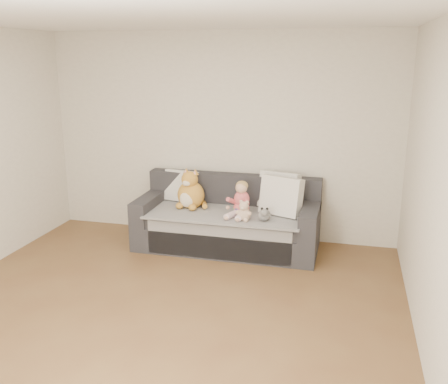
{
  "coord_description": "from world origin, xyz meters",
  "views": [
    {
      "loc": [
        1.61,
        -3.58,
        2.3
      ],
      "look_at": [
        0.21,
        1.87,
        0.75
      ],
      "focal_mm": 40.0,
      "sensor_mm": 36.0,
      "label": 1
    }
  ],
  "objects_px": {
    "plush_cat": "(190,193)",
    "teddy_bear": "(244,212)",
    "sofa": "(228,222)",
    "sippy_cup": "(237,210)",
    "toddler": "(241,201)"
  },
  "relations": [
    {
      "from": "toddler",
      "to": "plush_cat",
      "type": "xyz_separation_m",
      "value": [
        -0.66,
        0.14,
        0.02
      ]
    },
    {
      "from": "sofa",
      "to": "sippy_cup",
      "type": "relative_size",
      "value": 19.71
    },
    {
      "from": "plush_cat",
      "to": "sippy_cup",
      "type": "bearing_deg",
      "value": -5.3
    },
    {
      "from": "plush_cat",
      "to": "sippy_cup",
      "type": "xyz_separation_m",
      "value": [
        0.63,
        -0.17,
        -0.13
      ]
    },
    {
      "from": "teddy_bear",
      "to": "sippy_cup",
      "type": "bearing_deg",
      "value": 134.54
    },
    {
      "from": "sofa",
      "to": "teddy_bear",
      "type": "height_order",
      "value": "sofa"
    },
    {
      "from": "teddy_bear",
      "to": "plush_cat",
      "type": "bearing_deg",
      "value": 166.92
    },
    {
      "from": "sippy_cup",
      "to": "plush_cat",
      "type": "bearing_deg",
      "value": 165.26
    },
    {
      "from": "sofa",
      "to": "plush_cat",
      "type": "bearing_deg",
      "value": -179.09
    },
    {
      "from": "sofa",
      "to": "toddler",
      "type": "bearing_deg",
      "value": -38.38
    },
    {
      "from": "sofa",
      "to": "toddler",
      "type": "xyz_separation_m",
      "value": [
        0.19,
        -0.15,
        0.33
      ]
    },
    {
      "from": "sofa",
      "to": "sippy_cup",
      "type": "bearing_deg",
      "value": -47.46
    },
    {
      "from": "teddy_bear",
      "to": "sofa",
      "type": "bearing_deg",
      "value": 139.6
    },
    {
      "from": "sofa",
      "to": "plush_cat",
      "type": "height_order",
      "value": "plush_cat"
    },
    {
      "from": "plush_cat",
      "to": "teddy_bear",
      "type": "bearing_deg",
      "value": -15.17
    }
  ]
}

